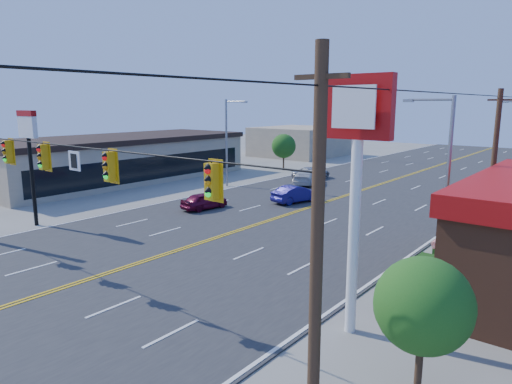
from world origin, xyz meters
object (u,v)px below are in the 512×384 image
Objects in this scene: kfc_pylon at (357,154)px; car_magenta at (204,201)px; car_blue at (296,195)px; car_white at (307,178)px; pizza_hut_sign at (29,144)px; signal_span at (58,172)px; car_silver at (312,174)px.

kfc_pylon reaches higher than car_magenta.
car_magenta is at bearing 71.93° from car_blue.
car_blue is 0.83× the size of car_white.
pizza_hut_sign is 18.88m from car_blue.
pizza_hut_sign is (-10.88, 4.00, 0.30)m from signal_span.
pizza_hut_sign is 26.94m from car_silver.
pizza_hut_sign is 1.42× the size of car_white.
signal_span is at bearing 81.01° from car_white.
pizza_hut_sign reaches higher than car_silver.
car_silver is at bearing -86.89° from car_white.
signal_span is 5.49× the size of car_silver.
kfc_pylon reaches higher than pizza_hut_sign.
signal_span is 28.04m from car_white.
car_silver reaches higher than car_magenta.
pizza_hut_sign is (-22.00, 0.00, -0.86)m from kfc_pylon.
car_silver is (-1.07, 16.44, 0.01)m from car_magenta.
car_magenta is at bearing 149.73° from kfc_pylon.
pizza_hut_sign reaches higher than car_blue.
car_blue is at bearing 128.91° from kfc_pylon.
car_magenta is (5.26, 9.77, -4.57)m from pizza_hut_sign.
kfc_pylon is 21.08m from car_blue.
car_white reaches higher than car_magenta.
car_blue is (-12.80, 15.86, -5.38)m from kfc_pylon.
car_magenta is at bearing 68.82° from car_white.
signal_span is 6.03× the size of car_blue.
car_white is at bearing -83.74° from car_magenta.
car_blue is (3.93, 6.09, 0.06)m from car_magenta.
car_silver is at bearing -49.42° from car_blue.
car_silver is at bearing 124.19° from kfc_pylon.
signal_span reaches higher than kfc_pylon.
kfc_pylon is at bearing 156.97° from car_magenta.
car_blue is at bearing -115.62° from car_magenta.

